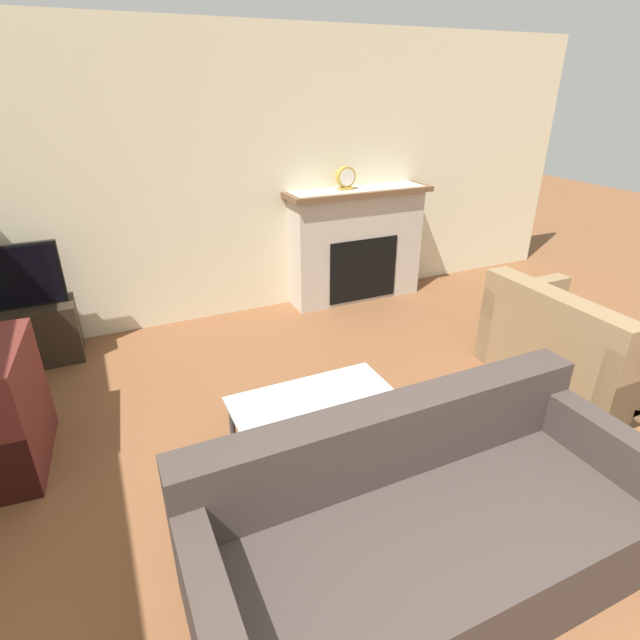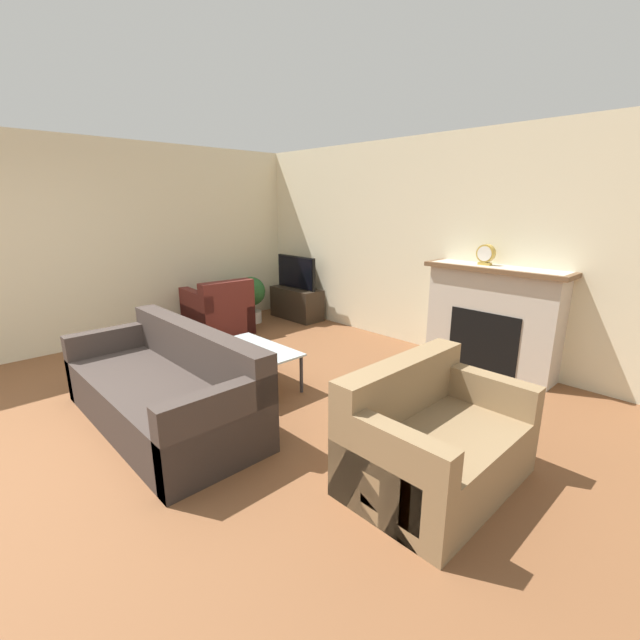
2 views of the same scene
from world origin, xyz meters
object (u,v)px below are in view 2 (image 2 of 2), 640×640
at_px(coffee_table, 251,353).
at_px(mantel_clock, 486,254).
at_px(couch_sectional, 166,391).
at_px(potted_plant, 251,295).
at_px(tv, 296,272).
at_px(couch_loveseat, 432,442).
at_px(armchair_by_window, 219,313).

height_order(coffee_table, mantel_clock, mantel_clock).
height_order(couch_sectional, coffee_table, couch_sectional).
xyz_separation_m(couch_sectional, coffee_table, (-0.10, 0.98, 0.09)).
xyz_separation_m(coffee_table, mantel_clock, (1.35, 2.27, 0.95)).
relative_size(coffee_table, potted_plant, 1.37).
relative_size(tv, coffee_table, 0.85).
height_order(couch_sectional, couch_loveseat, same).
xyz_separation_m(couch_sectional, armchair_by_window, (-2.06, 1.76, 0.01)).
height_order(couch_loveseat, potted_plant, couch_loveseat).
height_order(couch_sectional, mantel_clock, mantel_clock).
bearing_deg(coffee_table, potted_plant, 145.09).
bearing_deg(couch_sectional, coffee_table, 95.56).
bearing_deg(couch_sectional, potted_plant, 131.92).
xyz_separation_m(couch_sectional, potted_plant, (-2.19, 2.44, 0.16)).
bearing_deg(mantel_clock, coffee_table, -120.69).
height_order(potted_plant, mantel_clock, mantel_clock).
distance_m(tv, mantel_clock, 3.19).
distance_m(couch_loveseat, armchair_by_window, 4.23).
bearing_deg(armchair_by_window, couch_loveseat, 83.75).
xyz_separation_m(armchair_by_window, potted_plant, (-0.12, 0.68, 0.15)).
distance_m(couch_sectional, armchair_by_window, 2.71).
height_order(tv, armchair_by_window, tv).
distance_m(armchair_by_window, mantel_clock, 3.78).
xyz_separation_m(couch_loveseat, coffee_table, (-2.18, 0.02, 0.08)).
relative_size(tv, couch_sectional, 0.40).
bearing_deg(armchair_by_window, couch_sectional, 54.21).
relative_size(armchair_by_window, mantel_clock, 4.16).
height_order(couch_sectional, armchair_by_window, same).
bearing_deg(couch_loveseat, armchair_by_window, 79.06).
xyz_separation_m(coffee_table, potted_plant, (-2.09, 1.46, 0.07)).
bearing_deg(coffee_table, couch_loveseat, -0.44).
bearing_deg(armchair_by_window, coffee_table, 72.95).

